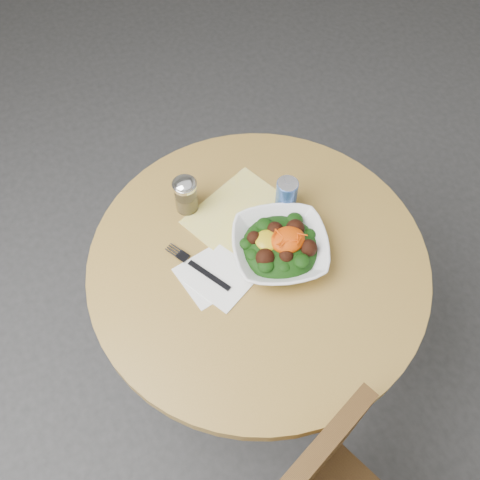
{
  "coord_description": "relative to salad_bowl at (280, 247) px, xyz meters",
  "views": [
    {
      "loc": [
        -0.34,
        -0.62,
        1.96
      ],
      "look_at": [
        -0.03,
        0.04,
        0.81
      ],
      "focal_mm": 40.0,
      "sensor_mm": 36.0,
      "label": 1
    }
  ],
  "objects": [
    {
      "name": "ground",
      "position": [
        -0.06,
        0.01,
        -0.78
      ],
      "size": [
        6.0,
        6.0,
        0.0
      ],
      "primitive_type": "plane",
      "color": "#2F2F32",
      "rests_on": "ground"
    },
    {
      "name": "table",
      "position": [
        -0.06,
        0.01,
        -0.23
      ],
      "size": [
        0.9,
        0.9,
        0.75
      ],
      "color": "black",
      "rests_on": "ground"
    },
    {
      "name": "cloth_napkin",
      "position": [
        -0.04,
        0.14,
        -0.03
      ],
      "size": [
        0.34,
        0.33,
        0.0
      ],
      "primitive_type": "cube",
      "rotation": [
        0.0,
        0.0,
        0.38
      ],
      "color": "yellow",
      "rests_on": "table"
    },
    {
      "name": "paper_napkins",
      "position": [
        -0.18,
        0.01,
        -0.03
      ],
      "size": [
        0.21,
        0.2,
        0.0
      ],
      "color": "white",
      "rests_on": "table"
    },
    {
      "name": "salad_bowl",
      "position": [
        0.0,
        0.0,
        0.0
      ],
      "size": [
        0.31,
        0.31,
        0.09
      ],
      "color": "white",
      "rests_on": "table"
    },
    {
      "name": "fork",
      "position": [
        -0.22,
        0.06,
        -0.03
      ],
      "size": [
        0.11,
        0.2,
        0.0
      ],
      "color": "black",
      "rests_on": "table"
    },
    {
      "name": "spice_shaker",
      "position": [
        -0.16,
        0.24,
        0.02
      ],
      "size": [
        0.07,
        0.07,
        0.12
      ],
      "color": "silver",
      "rests_on": "table"
    },
    {
      "name": "beverage_can",
      "position": [
        0.08,
        0.13,
        0.02
      ],
      "size": [
        0.06,
        0.06,
        0.11
      ],
      "color": "navy",
      "rests_on": "table"
    }
  ]
}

